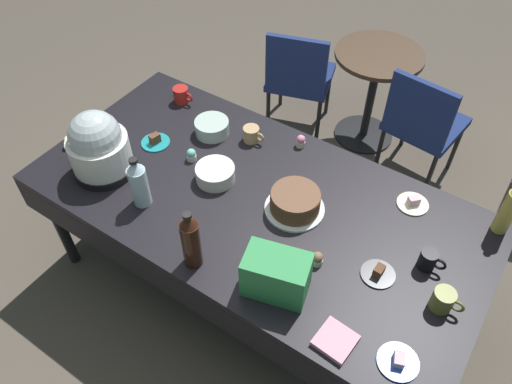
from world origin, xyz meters
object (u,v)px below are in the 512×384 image
dessert_plate_cobalt (398,361)px  maroon_chair_right (423,121)px  soda_bottle_water (139,183)px  coffee_mug_tan (252,134)px  slow_cooker (98,146)px  coffee_mug_olive (443,300)px  coffee_mug_red (181,95)px  soda_bottle_ginger_ale (510,209)px  potluck_table (256,207)px  cupcake_mint (301,141)px  soda_bottle_cola (191,240)px  dessert_plate_charcoal (378,273)px  round_cafe_table (374,81)px  coffee_mug_black (429,260)px  ceramic_snack_bowl (215,174)px  dessert_plate_cream (413,203)px  glass_salad_bowl (212,127)px  cupcake_berry (69,142)px  dessert_plate_teal (155,141)px  frosted_layer_cake (295,202)px  cupcake_rose (191,155)px  soda_carton (276,275)px  cupcake_vanilla (317,259)px  maroon_chair_left (299,75)px

dessert_plate_cobalt → maroon_chair_right: bearing=106.0°
soda_bottle_water → coffee_mug_tan: bearing=74.4°
slow_cooker → coffee_mug_olive: slow_cooker is taller
slow_cooker → coffee_mug_red: slow_cooker is taller
soda_bottle_ginger_ale → maroon_chair_right: soda_bottle_ginger_ale is taller
soda_bottle_water → potluck_table: bearing=35.5°
slow_cooker → cupcake_mint: bearing=43.9°
soda_bottle_cola → maroon_chair_right: bearing=77.0°
dessert_plate_charcoal → coffee_mug_tan: (-0.92, 0.41, 0.03)m
round_cafe_table → coffee_mug_black: bearing=-59.7°
cupcake_mint → coffee_mug_red: coffee_mug_red is taller
ceramic_snack_bowl → dessert_plate_cream: bearing=23.6°
glass_salad_bowl → coffee_mug_tan: 0.22m
cupcake_berry → dessert_plate_cobalt: bearing=-4.4°
dessert_plate_teal → cupcake_berry: cupcake_berry is taller
frosted_layer_cake → cupcake_berry: bearing=-167.0°
frosted_layer_cake → maroon_chair_right: frosted_layer_cake is taller
cupcake_mint → slow_cooker: bearing=-136.1°
soda_bottle_water → cupcake_rose: bearing=88.3°
coffee_mug_black → soda_carton: bearing=-136.9°
potluck_table → cupcake_rose: (-0.43, 0.05, 0.09)m
coffee_mug_black → soda_carton: size_ratio=0.45×
dessert_plate_charcoal → coffee_mug_olive: bearing=-0.1°
glass_salad_bowl → soda_bottle_ginger_ale: bearing=7.3°
dessert_plate_cream → coffee_mug_tan: (-0.89, -0.04, 0.03)m
cupcake_mint → cupcake_vanilla: bearing=-54.4°
frosted_layer_cake → coffee_mug_olive: size_ratio=2.17×
ceramic_snack_bowl → soda_bottle_water: bearing=-122.3°
ceramic_snack_bowl → coffee_mug_black: 1.06m
cupcake_rose → cupcake_berry: bearing=-155.0°
cupcake_vanilla → cupcake_rose: size_ratio=1.00×
dessert_plate_cobalt → coffee_mug_olive: coffee_mug_olive is taller
ceramic_snack_bowl → dessert_plate_cream: (0.88, 0.38, -0.03)m
dessert_plate_cobalt → coffee_mug_red: 1.84m
soda_carton → coffee_mug_black: bearing=27.9°
dessert_plate_cream → maroon_chair_left: (-1.17, 0.96, -0.27)m
soda_bottle_ginger_ale → soda_bottle_water: (-1.46, -0.77, -0.01)m
glass_salad_bowl → coffee_mug_black: bearing=-8.4°
coffee_mug_tan → coffee_mug_olive: coffee_mug_olive is taller
soda_bottle_cola → ceramic_snack_bowl: bearing=116.0°
cupcake_berry → coffee_mug_red: (0.24, 0.63, 0.01)m
potluck_table → frosted_layer_cake: size_ratio=7.76×
dessert_plate_teal → soda_bottle_cola: bearing=-36.8°
soda_bottle_water → coffee_mug_black: size_ratio=2.39×
glass_salad_bowl → coffee_mug_tan: (0.21, 0.07, 0.00)m
soda_bottle_ginger_ale → round_cafe_table: size_ratio=0.42×
dessert_plate_cobalt → maroon_chair_left: size_ratio=0.19×
coffee_mug_black → round_cafe_table: coffee_mug_black is taller
dessert_plate_teal → coffee_mug_black: bearing=1.7°
dessert_plate_teal → round_cafe_table: (0.62, 1.53, -0.27)m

